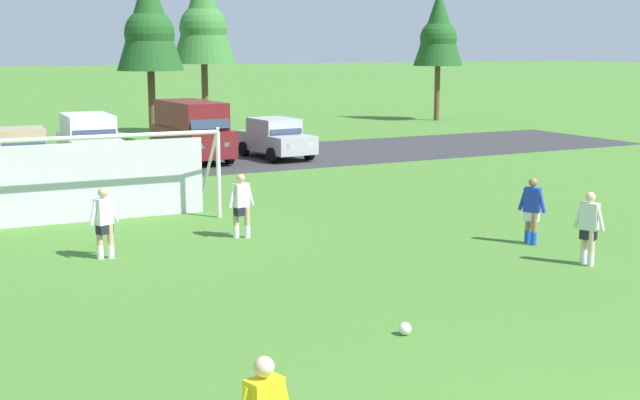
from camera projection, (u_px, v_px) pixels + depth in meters
name	position (u px, v px, depth m)	size (l,w,h in m)	color
ground_plane	(212.00, 229.00, 22.38)	(400.00, 400.00, 0.00)	#477A2D
parking_lot_strip	(101.00, 167.00, 33.69)	(52.00, 8.40, 0.01)	#333335
soccer_ball	(405.00, 329.00, 14.11)	(0.22, 0.22, 0.22)	white
soccer_goal	(81.00, 177.00, 22.79)	(7.49, 2.24, 2.57)	white
player_striker_near	(589.00, 229.00, 18.53)	(0.39, 0.73, 1.64)	beige
player_midfield_center	(104.00, 223.00, 19.08)	(0.74, 0.37, 1.64)	tan
player_defender_far	(241.00, 206.00, 21.17)	(0.75, 0.32, 1.64)	tan
player_winger_left	(532.00, 211.00, 20.51)	(0.40, 0.71, 1.64)	#936B4C
parked_car_slot_left	(23.00, 151.00, 31.95)	(2.24, 4.30, 1.72)	tan
parked_car_slot_center_left	(89.00, 141.00, 33.02)	(2.30, 4.68, 2.16)	silver
parked_car_slot_center	(193.00, 129.00, 35.34)	(2.36, 4.88, 2.52)	maroon
parked_car_slot_center_right	(275.00, 138.00, 36.42)	(2.28, 4.32, 1.72)	#B2B2BC
tree_center_back	(149.00, 22.00, 40.78)	(3.25, 3.25, 8.67)	brown
tree_mid_right	(203.00, 17.00, 45.37)	(3.47, 3.47, 9.26)	brown
tree_right_edge	(439.00, 30.00, 54.15)	(3.19, 3.19, 8.51)	brown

